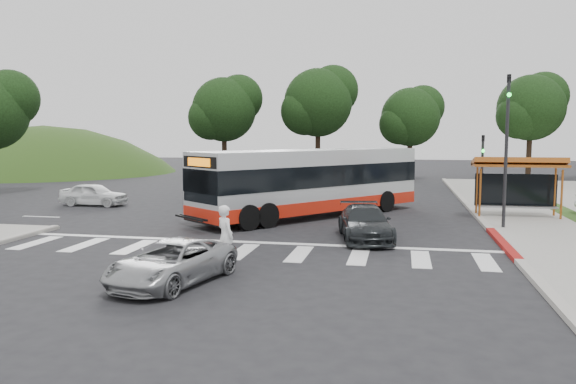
% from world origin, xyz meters
% --- Properties ---
extents(ground, '(140.00, 140.00, 0.00)m').
position_xyz_m(ground, '(0.00, 0.00, 0.00)').
color(ground, black).
rests_on(ground, ground).
extents(sidewalk_east, '(4.00, 40.00, 0.12)m').
position_xyz_m(sidewalk_east, '(11.00, 8.00, 0.06)').
color(sidewalk_east, gray).
rests_on(sidewalk_east, ground).
extents(curb_east, '(0.30, 40.00, 0.15)m').
position_xyz_m(curb_east, '(9.00, 8.00, 0.07)').
color(curb_east, '#9E9991').
rests_on(curb_east, ground).
extents(curb_east_red, '(0.32, 6.00, 0.15)m').
position_xyz_m(curb_east_red, '(9.00, -2.00, 0.08)').
color(curb_east_red, maroon).
rests_on(curb_east_red, ground).
extents(hillside_nw, '(44.00, 44.00, 10.00)m').
position_xyz_m(hillside_nw, '(-32.00, 30.00, 0.00)').
color(hillside_nw, '#213E14').
rests_on(hillside_nw, ground).
extents(crosswalk_ladder, '(18.00, 2.60, 0.01)m').
position_xyz_m(crosswalk_ladder, '(0.00, -5.00, 0.01)').
color(crosswalk_ladder, silver).
rests_on(crosswalk_ladder, ground).
extents(bus_shelter, '(4.20, 1.60, 2.86)m').
position_xyz_m(bus_shelter, '(10.80, 5.10, 2.35)').
color(bus_shelter, '#9B4E19').
rests_on(bus_shelter, sidewalk_east).
extents(traffic_signal_ne_tall, '(0.18, 0.37, 6.50)m').
position_xyz_m(traffic_signal_ne_tall, '(9.60, 1.49, 3.88)').
color(traffic_signal_ne_tall, black).
rests_on(traffic_signal_ne_tall, ground).
extents(traffic_signal_ne_short, '(0.18, 0.37, 4.00)m').
position_xyz_m(traffic_signal_ne_short, '(9.60, 8.49, 2.48)').
color(traffic_signal_ne_short, black).
rests_on(traffic_signal_ne_short, ground).
extents(tree_ne_a, '(6.16, 5.74, 9.30)m').
position_xyz_m(tree_ne_a, '(16.08, 28.06, 6.39)').
color(tree_ne_a, black).
rests_on(tree_ne_a, parking_lot).
extents(tree_north_a, '(6.60, 6.15, 10.17)m').
position_xyz_m(tree_north_a, '(-1.92, 26.07, 6.92)').
color(tree_north_a, black).
rests_on(tree_north_a, ground).
extents(tree_north_b, '(5.72, 5.33, 8.43)m').
position_xyz_m(tree_north_b, '(6.07, 28.06, 5.66)').
color(tree_north_b, black).
rests_on(tree_north_b, ground).
extents(tree_north_c, '(6.16, 5.74, 9.30)m').
position_xyz_m(tree_north_c, '(-9.92, 24.06, 6.29)').
color(tree_north_c, black).
rests_on(tree_north_c, ground).
extents(transit_bus, '(10.02, 11.70, 3.28)m').
position_xyz_m(transit_bus, '(1.00, 3.80, 1.64)').
color(transit_bus, '#B9BBBE').
rests_on(transit_bus, ground).
extents(pedestrian, '(0.83, 0.82, 1.92)m').
position_xyz_m(pedestrian, '(0.18, -7.41, 0.96)').
color(pedestrian, white).
rests_on(pedestrian, ground).
extents(dark_sedan, '(2.64, 4.73, 1.30)m').
position_xyz_m(dark_sedan, '(4.00, -1.89, 0.65)').
color(dark_sedan, '#212527').
rests_on(dark_sedan, ground).
extents(silver_suv_south, '(2.86, 4.53, 1.17)m').
position_xyz_m(silver_suv_south, '(-0.70, -9.38, 0.58)').
color(silver_suv_south, '#999B9E').
rests_on(silver_suv_south, ground).
extents(west_car_white, '(3.80, 1.58, 1.29)m').
position_xyz_m(west_car_white, '(-11.79, 5.50, 0.64)').
color(west_car_white, silver).
rests_on(west_car_white, ground).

